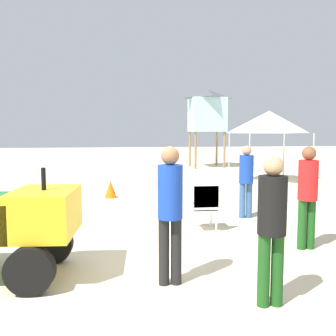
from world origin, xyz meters
TOP-DOWN VIEW (x-y plane):
  - ground at (0.00, 0.00)m, footprint 80.00×80.00m
  - stacked_plastic_chairs at (1.48, 1.78)m, footprint 0.48×0.48m
  - lifeguard_near_left at (0.44, -0.64)m, footprint 0.32×0.32m
  - lifeguard_near_center at (2.92, 0.48)m, footprint 0.32×0.32m
  - lifeguard_near_right at (2.68, 2.79)m, footprint 0.32×0.32m
  - lifeguard_far_right at (1.49, -1.39)m, footprint 0.32×0.32m
  - popup_canopy at (5.68, 8.68)m, footprint 2.49×2.49m
  - lifeguard_tower at (4.64, 14.60)m, footprint 1.98×1.98m
  - traffic_cone_near at (-0.42, 5.82)m, footprint 0.36×0.36m

SIDE VIEW (x-z plane):
  - ground at x=0.00m, z-range 0.00..0.00m
  - traffic_cone_near at x=-0.42m, z-range 0.00..0.51m
  - stacked_plastic_chairs at x=1.48m, z-range 0.09..1.11m
  - lifeguard_near_right at x=2.68m, z-range 0.12..1.78m
  - lifeguard_far_right at x=1.49m, z-range 0.13..1.84m
  - lifeguard_near_center at x=2.92m, z-range 0.13..1.86m
  - lifeguard_near_left at x=0.44m, z-range 0.14..1.94m
  - popup_canopy at x=5.68m, z-range 0.95..3.71m
  - lifeguard_tower at x=4.64m, z-range 0.98..5.17m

